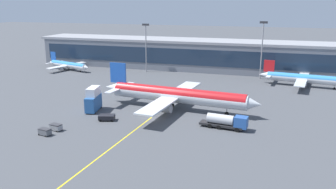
{
  "coord_description": "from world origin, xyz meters",
  "views": [
    {
      "loc": [
        28.32,
        -74.87,
        27.59
      ],
      "look_at": [
        2.04,
        7.45,
        4.5
      ],
      "focal_mm": 36.86,
      "sensor_mm": 36.0,
      "label": 1
    }
  ],
  "objects_px": {
    "catering_lift": "(93,100)",
    "commuter_jet_near": "(305,79)",
    "baggage_cart_0": "(45,132)",
    "baggage_cart_1": "(56,127)",
    "pushback_tug": "(107,117)",
    "main_airliner": "(177,95)",
    "fuel_tanker": "(227,121)",
    "commuter_jet_far": "(68,65)"
  },
  "relations": [
    {
      "from": "main_airliner",
      "to": "pushback_tug",
      "type": "xyz_separation_m",
      "value": [
        -13.5,
        -13.64,
        -3.12
      ]
    },
    {
      "from": "baggage_cart_1",
      "to": "commuter_jet_far",
      "type": "distance_m",
      "value": 73.1
    },
    {
      "from": "catering_lift",
      "to": "commuter_jet_near",
      "type": "height_order",
      "value": "commuter_jet_near"
    },
    {
      "from": "pushback_tug",
      "to": "catering_lift",
      "type": "bearing_deg",
      "value": 139.68
    },
    {
      "from": "fuel_tanker",
      "to": "commuter_jet_near",
      "type": "bearing_deg",
      "value": 68.43
    },
    {
      "from": "baggage_cart_1",
      "to": "commuter_jet_near",
      "type": "bearing_deg",
      "value": 47.93
    },
    {
      "from": "baggage_cart_0",
      "to": "commuter_jet_far",
      "type": "xyz_separation_m",
      "value": [
        -37.34,
        65.64,
        1.48
      ]
    },
    {
      "from": "pushback_tug",
      "to": "baggage_cart_0",
      "type": "distance_m",
      "value": 15.15
    },
    {
      "from": "fuel_tanker",
      "to": "baggage_cart_1",
      "type": "bearing_deg",
      "value": -160.61
    },
    {
      "from": "baggage_cart_1",
      "to": "commuter_jet_near",
      "type": "height_order",
      "value": "commuter_jet_near"
    },
    {
      "from": "pushback_tug",
      "to": "catering_lift",
      "type": "xyz_separation_m",
      "value": [
        -6.95,
        5.89,
        2.22
      ]
    },
    {
      "from": "catering_lift",
      "to": "commuter_jet_far",
      "type": "xyz_separation_m",
      "value": [
        -38.68,
        47.07,
        -0.8
      ]
    },
    {
      "from": "main_airliner",
      "to": "pushback_tug",
      "type": "bearing_deg",
      "value": -134.71
    },
    {
      "from": "commuter_jet_near",
      "to": "main_airliner",
      "type": "bearing_deg",
      "value": -131.81
    },
    {
      "from": "main_airliner",
      "to": "baggage_cart_1",
      "type": "relative_size",
      "value": 15.3
    },
    {
      "from": "pushback_tug",
      "to": "commuter_jet_far",
      "type": "bearing_deg",
      "value": 130.74
    },
    {
      "from": "commuter_jet_far",
      "to": "commuter_jet_near",
      "type": "bearing_deg",
      "value": -0.81
    },
    {
      "from": "baggage_cart_0",
      "to": "baggage_cart_1",
      "type": "bearing_deg",
      "value": 79.93
    },
    {
      "from": "pushback_tug",
      "to": "baggage_cart_1",
      "type": "height_order",
      "value": "baggage_cart_1"
    },
    {
      "from": "main_airliner",
      "to": "fuel_tanker",
      "type": "height_order",
      "value": "main_airliner"
    },
    {
      "from": "main_airliner",
      "to": "baggage_cart_1",
      "type": "bearing_deg",
      "value": -132.5
    },
    {
      "from": "baggage_cart_1",
      "to": "commuter_jet_near",
      "type": "distance_m",
      "value": 82.44
    },
    {
      "from": "baggage_cart_0",
      "to": "commuter_jet_far",
      "type": "relative_size",
      "value": 0.12
    },
    {
      "from": "main_airliner",
      "to": "pushback_tug",
      "type": "relative_size",
      "value": 10.24
    },
    {
      "from": "baggage_cart_1",
      "to": "catering_lift",
      "type": "bearing_deg",
      "value": 87.09
    },
    {
      "from": "main_airliner",
      "to": "commuter_jet_far",
      "type": "relative_size",
      "value": 1.84
    },
    {
      "from": "pushback_tug",
      "to": "catering_lift",
      "type": "relative_size",
      "value": 0.6
    },
    {
      "from": "catering_lift",
      "to": "baggage_cart_0",
      "type": "xyz_separation_m",
      "value": [
        -1.34,
        -18.57,
        -2.28
      ]
    },
    {
      "from": "pushback_tug",
      "to": "commuter_jet_far",
      "type": "distance_m",
      "value": 69.92
    },
    {
      "from": "fuel_tanker",
      "to": "baggage_cart_1",
      "type": "distance_m",
      "value": 38.23
    },
    {
      "from": "fuel_tanker",
      "to": "commuter_jet_far",
      "type": "distance_m",
      "value": 89.16
    },
    {
      "from": "pushback_tug",
      "to": "commuter_jet_near",
      "type": "height_order",
      "value": "commuter_jet_near"
    },
    {
      "from": "pushback_tug",
      "to": "baggage_cart_0",
      "type": "height_order",
      "value": "baggage_cart_0"
    },
    {
      "from": "catering_lift",
      "to": "commuter_jet_near",
      "type": "bearing_deg",
      "value": 40.04
    },
    {
      "from": "pushback_tug",
      "to": "catering_lift",
      "type": "height_order",
      "value": "catering_lift"
    },
    {
      "from": "baggage_cart_1",
      "to": "commuter_jet_far",
      "type": "height_order",
      "value": "commuter_jet_far"
    },
    {
      "from": "baggage_cart_0",
      "to": "baggage_cart_1",
      "type": "xyz_separation_m",
      "value": [
        0.56,
        3.15,
        0.0
      ]
    },
    {
      "from": "main_airliner",
      "to": "catering_lift",
      "type": "bearing_deg",
      "value": -159.25
    },
    {
      "from": "catering_lift",
      "to": "baggage_cart_0",
      "type": "distance_m",
      "value": 18.76
    },
    {
      "from": "baggage_cart_0",
      "to": "commuter_jet_far",
      "type": "bearing_deg",
      "value": 119.63
    },
    {
      "from": "commuter_jet_near",
      "to": "baggage_cart_1",
      "type": "bearing_deg",
      "value": -132.07
    },
    {
      "from": "main_airliner",
      "to": "commuter_jet_near",
      "type": "height_order",
      "value": "main_airliner"
    }
  ]
}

